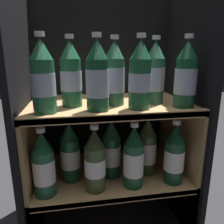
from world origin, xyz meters
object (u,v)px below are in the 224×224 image
(bottle_lower_back_2, at_px, (147,148))
(bottle_upper_front_1, at_px, (97,78))
(bottle_upper_back_1, at_px, (114,75))
(bottle_upper_front_0, at_px, (43,79))
(bottle_upper_back_2, at_px, (154,74))
(bottle_upper_front_2, at_px, (140,77))
(bottle_lower_front_2, at_px, (134,159))
(bottle_upper_front_3, at_px, (186,76))
(bottle_lower_front_3, at_px, (174,155))
(bottle_upper_back_0, at_px, (71,76))
(bottle_lower_front_1, at_px, (95,162))
(bottle_lower_back_1, at_px, (111,151))
(bottle_lower_front_0, at_px, (44,166))
(bottle_lower_back_0, at_px, (70,153))

(bottle_lower_back_2, bearing_deg, bottle_upper_front_1, -158.11)
(bottle_upper_front_1, bearing_deg, bottle_upper_back_1, 49.59)
(bottle_upper_front_0, bearing_deg, bottle_upper_back_2, 11.99)
(bottle_upper_front_0, relative_size, bottle_upper_front_2, 1.00)
(bottle_upper_front_1, bearing_deg, bottle_lower_front_2, 0.00)
(bottle_upper_front_3, height_order, bottle_upper_back_1, same)
(bottle_lower_front_3, bearing_deg, bottle_upper_back_2, 127.07)
(bottle_upper_back_0, xyz_separation_m, bottle_upper_back_2, (0.30, 0.00, -0.00))
(bottle_lower_front_1, bearing_deg, bottle_upper_back_2, 19.33)
(bottle_lower_front_2, height_order, bottle_lower_back_1, same)
(bottle_upper_back_1, xyz_separation_m, bottle_lower_back_1, (-0.01, 0.00, -0.29))
(bottle_upper_front_3, bearing_deg, bottle_upper_back_1, 160.47)
(bottle_upper_back_2, distance_m, bottle_lower_front_1, 0.38)
(bottle_lower_front_2, bearing_deg, bottle_upper_back_0, 158.56)
(bottle_lower_back_1, bearing_deg, bottle_lower_front_3, -19.94)
(bottle_upper_front_1, bearing_deg, bottle_upper_front_2, 0.00)
(bottle_lower_front_1, relative_size, bottle_lower_back_2, 1.00)
(bottle_upper_back_0, bearing_deg, bottle_upper_front_2, -20.23)
(bottle_lower_front_3, distance_m, bottle_lower_back_1, 0.24)
(bottle_upper_front_0, distance_m, bottle_upper_front_2, 0.30)
(bottle_upper_front_1, xyz_separation_m, bottle_lower_front_0, (-0.18, 0.00, -0.29))
(bottle_upper_front_1, relative_size, bottle_upper_back_1, 1.00)
(bottle_lower_front_2, height_order, bottle_lower_front_3, same)
(bottle_upper_front_1, height_order, bottle_upper_front_3, same)
(bottle_upper_front_3, xyz_separation_m, bottle_lower_front_1, (-0.31, -0.00, -0.29))
(bottle_upper_front_2, distance_m, bottle_upper_back_2, 0.11)
(bottle_upper_front_1, bearing_deg, bottle_upper_front_0, 180.00)
(bottle_lower_front_0, height_order, bottle_lower_back_0, same)
(bottle_upper_front_2, distance_m, bottle_lower_back_2, 0.31)
(bottle_lower_back_0, bearing_deg, bottle_lower_front_0, -136.53)
(bottle_upper_front_1, relative_size, bottle_upper_front_3, 1.00)
(bottle_lower_front_2, bearing_deg, bottle_upper_front_3, 0.00)
(bottle_upper_front_2, relative_size, bottle_upper_back_0, 1.00)
(bottle_upper_front_0, xyz_separation_m, bottle_upper_front_2, (0.30, 0.00, 0.00))
(bottle_lower_front_0, bearing_deg, bottle_upper_back_0, 38.38)
(bottle_lower_front_1, height_order, bottle_lower_back_1, same)
(bottle_upper_front_1, height_order, bottle_upper_front_2, same)
(bottle_lower_front_1, relative_size, bottle_lower_front_2, 1.00)
(bottle_upper_front_3, height_order, bottle_lower_back_1, bottle_upper_front_3)
(bottle_upper_back_2, relative_size, bottle_lower_front_2, 1.00)
(bottle_upper_front_1, distance_m, bottle_lower_back_2, 0.36)
(bottle_lower_front_0, bearing_deg, bottle_upper_back_1, 17.74)
(bottle_upper_front_2, relative_size, bottle_lower_back_1, 1.00)
(bottle_lower_front_0, bearing_deg, bottle_upper_front_0, 0.00)
(bottle_upper_back_1, relative_size, bottle_lower_back_2, 1.00)
(bottle_lower_front_0, bearing_deg, bottle_upper_front_2, 0.00)
(bottle_upper_front_1, relative_size, bottle_upper_back_0, 1.00)
(bottle_lower_front_1, relative_size, bottle_lower_front_3, 1.00)
(bottle_upper_front_0, xyz_separation_m, bottle_upper_back_2, (0.38, 0.08, -0.00))
(bottle_lower_front_1, height_order, bottle_lower_back_0, same)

